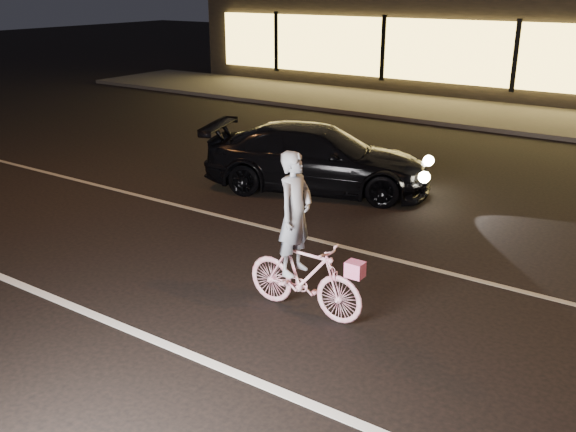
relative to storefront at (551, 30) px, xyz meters
The scene contains 7 objects.
ground 19.09m from the storefront, 90.00° to the right, with size 90.00×90.00×0.00m, color black.
lane_stripe_near 20.58m from the storefront, 90.00° to the right, with size 60.00×0.12×0.01m, color silver.
lane_stripe_far 17.10m from the storefront, 90.00° to the right, with size 60.00×0.10×0.01m, color gray.
sidewalk 6.32m from the storefront, 90.00° to the right, with size 30.00×4.00×0.12m, color #383533.
storefront is the anchor object (origin of this frame).
cyclist 19.13m from the storefront, 84.49° to the right, with size 1.56×0.54×1.96m.
sedan 14.86m from the storefront, 92.15° to the right, with size 4.57×3.00×1.23m.
Camera 1 is at (5.56, -5.78, 3.72)m, focal length 40.00 mm.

